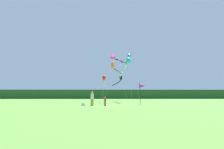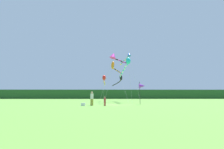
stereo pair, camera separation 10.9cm
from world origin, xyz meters
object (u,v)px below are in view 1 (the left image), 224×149
kite_orange (113,66)px  kite_black (120,79)px  kite_blue (128,56)px  kite_red (104,79)px  kite_cyan (127,63)px  person_adult (92,98)px  cooler_box (83,104)px  person_child (105,101)px  kite_magenta (114,56)px  banner_flag_pole (142,86)px

kite_orange → kite_black: 6.27m
kite_blue → kite_red: size_ratio=1.75×
kite_blue → kite_cyan: bearing=-97.5°
person_adult → kite_blue: (6.34, 13.80, 8.94)m
person_adult → kite_cyan: 11.79m
cooler_box → kite_red: (2.28, 14.95, 4.85)m
person_child → kite_magenta: size_ratio=0.13×
person_child → kite_blue: (4.61, 14.47, 9.31)m
kite_cyan → kite_red: (-4.44, 6.44, -2.28)m
kite_red → person_adult: bearing=-94.6°
kite_orange → kite_magenta: 4.87m
kite_cyan → kite_black: 9.98m
cooler_box → kite_magenta: bearing=61.6°
kite_cyan → person_child: bearing=-113.5°
banner_flag_pole → kite_black: (-2.33, 15.17, 2.64)m
kite_orange → kite_blue: kite_blue is taller
kite_magenta → kite_red: 8.13m
kite_magenta → person_adult: bearing=-112.6°
cooler_box → kite_cyan: bearing=51.7°
person_child → kite_magenta: kite_magenta is taller
person_child → kite_cyan: kite_cyan is taller
kite_black → banner_flag_pole: bearing=-81.3°
person_child → kite_red: 15.98m
kite_cyan → kite_orange: (-2.42, 4.11, 0.13)m
cooler_box → kite_blue: 18.68m
person_child → banner_flag_pole: (5.51, 3.51, 2.08)m
kite_orange → kite_black: kite_orange is taller
cooler_box → kite_magenta: size_ratio=0.06×
kite_blue → person_child: bearing=-107.7°
kite_cyan → kite_blue: kite_blue is taller
kite_black → kite_cyan: bearing=-85.9°
person_child → kite_cyan: size_ratio=0.13×
person_child → cooler_box: bearing=171.9°
person_child → kite_black: 19.53m
person_adult → cooler_box: person_adult is taller
person_adult → cooler_box: (-1.10, -0.27, -0.85)m
person_adult → kite_black: bearing=74.7°
kite_orange → kite_blue: bearing=24.7°
person_adult → person_child: 1.90m
kite_magenta → kite_black: size_ratio=1.11×
person_child → banner_flag_pole: banner_flag_pole is taller
kite_orange → kite_red: kite_orange is taller
person_child → kite_cyan: bearing=66.5°
cooler_box → kite_cyan: kite_cyan is taller
cooler_box → kite_blue: bearing=62.1°
person_adult → kite_orange: size_ratio=0.22×
kite_red → kite_black: size_ratio=0.75×
kite_cyan → kite_blue: bearing=82.5°
kite_cyan → kite_orange: size_ratio=1.07×
kite_red → kite_orange: bearing=-49.2°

